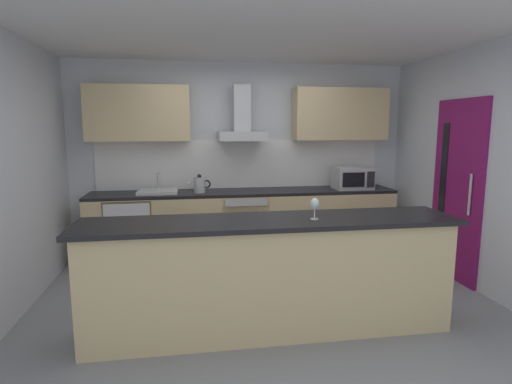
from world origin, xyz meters
TOP-DOWN VIEW (x-y plane):
  - ground at (0.00, 0.00)m, footprint 5.58×4.62m
  - ceiling at (0.00, 0.00)m, footprint 5.58×4.62m
  - wall_back at (0.00, 1.87)m, footprint 5.58×0.12m
  - wall_left at (-2.35, 0.00)m, footprint 0.12×4.62m
  - wall_right at (2.35, 0.00)m, footprint 0.12×4.62m
  - backsplash_tile at (0.00, 1.80)m, footprint 3.90×0.02m
  - counter_back at (0.00, 1.49)m, footprint 4.03×0.60m
  - counter_island at (-0.06, -0.61)m, footprint 3.15×0.64m
  - upper_cabinets at (-0.00, 1.64)m, footprint 3.98×0.32m
  - side_door at (2.28, 0.33)m, footprint 0.08×0.85m
  - oven at (-0.02, 1.46)m, footprint 0.60×0.62m
  - refrigerator at (-1.48, 1.46)m, footprint 0.58×0.60m
  - microwave at (1.48, 1.44)m, footprint 0.50×0.38m
  - sink at (-1.13, 1.48)m, footprint 0.50×0.40m
  - kettle at (-0.60, 1.43)m, footprint 0.29×0.15m
  - range_hood at (-0.02, 1.59)m, footprint 0.62×0.45m
  - wine_glass at (0.29, -0.67)m, footprint 0.08×0.08m

SIDE VIEW (x-z plane):
  - ground at x=0.00m, z-range -0.02..0.00m
  - refrigerator at x=-1.48m, z-range 0.00..0.85m
  - counter_back at x=0.00m, z-range 0.00..0.90m
  - oven at x=-0.02m, z-range 0.06..0.86m
  - counter_island at x=-0.06m, z-range 0.01..0.99m
  - sink at x=-1.13m, z-range 0.80..1.06m
  - kettle at x=-0.60m, z-range 0.89..1.13m
  - side_door at x=2.28m, z-range 0.00..2.05m
  - microwave at x=1.48m, z-range 0.90..1.20m
  - wine_glass at x=0.29m, z-range 1.02..1.20m
  - backsplash_tile at x=0.00m, z-range 0.90..1.56m
  - wall_back at x=0.00m, z-range 0.00..2.60m
  - wall_left at x=-2.35m, z-range 0.00..2.60m
  - wall_right at x=2.35m, z-range 0.00..2.60m
  - range_hood at x=-0.02m, z-range 1.43..2.15m
  - upper_cabinets at x=0.00m, z-range 1.56..2.26m
  - ceiling at x=0.00m, z-range 2.60..2.62m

